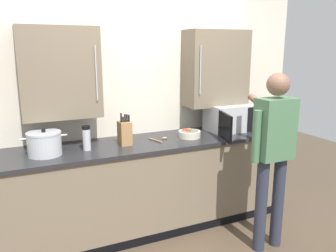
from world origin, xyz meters
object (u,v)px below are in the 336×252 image
Objects in this scene: fruit_bowl at (189,133)px; stock_pot at (44,144)px; microwave_oven at (228,118)px; knife_block at (125,133)px; wooden_spoon at (160,139)px; person_figure at (273,147)px; thermos_flask at (87,138)px.

stock_pot is (-1.45, -0.01, 0.06)m from fruit_bowl.
microwave_oven is 2.23× the size of knife_block.
fruit_bowl is at bearing -172.29° from microwave_oven.
person_figure is (0.75, -0.83, 0.05)m from wooden_spoon.
wooden_spoon is (0.76, 0.05, -0.11)m from thermos_flask.
microwave_oven is 1.24m from knife_block.
person_figure is at bearing -47.94° from wooden_spoon.
stock_pot is at bearing -177.79° from wooden_spoon.
microwave_oven is 3.08× the size of fruit_bowl.
knife_block is 0.40m from wooden_spoon.
wooden_spoon is at bearing 3.56° from thermos_flask.
person_figure reaches higher than knife_block.
stock_pot is at bearing -179.72° from fruit_bowl.
microwave_oven is at bearing 82.75° from person_figure.
fruit_bowl is 0.14× the size of person_figure.
microwave_oven is at bearing 2.43° from wooden_spoon.
wooden_spoon is at bearing 173.48° from fruit_bowl.
fruit_bowl is at bearing -6.52° from wooden_spoon.
knife_block is (-1.24, -0.05, -0.03)m from microwave_oven.
thermos_flask is at bearing -175.02° from knife_block.
wooden_spoon is (1.13, 0.04, -0.10)m from stock_pot.
knife_block is 0.82× the size of stock_pot.
wooden_spoon is (-0.32, 0.04, -0.03)m from fruit_bowl.
wooden_spoon is 0.12× the size of person_figure.
person_figure is at bearing -22.71° from stock_pot.
thermos_flask is (-0.38, -0.03, -0.00)m from knife_block.
person_figure reaches higher than microwave_oven.
stock_pot reaches higher than wooden_spoon.
fruit_bowl is 0.90m from person_figure.
thermos_flask is 0.37m from stock_pot.
knife_block is at bearing -177.85° from wooden_spoon.
knife_block is at bearing 178.20° from fruit_bowl.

